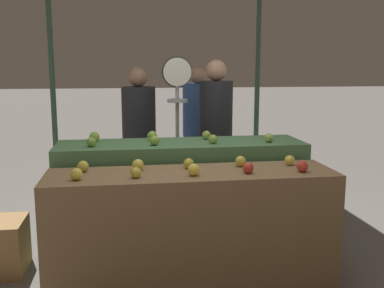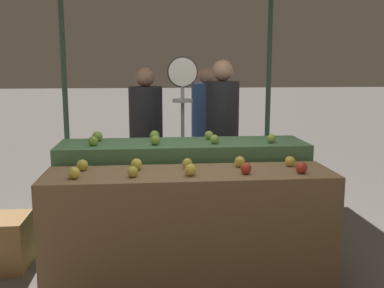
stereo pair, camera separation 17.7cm
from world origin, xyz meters
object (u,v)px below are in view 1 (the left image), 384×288
object	(u,v)px
produce_scale	(177,103)
person_vendor_at_scale	(216,127)
person_customer_left	(139,130)
person_customer_right	(198,122)

from	to	relation	value
produce_scale	person_vendor_at_scale	bearing A→B (deg)	25.32
person_vendor_at_scale	produce_scale	bearing A→B (deg)	9.95
produce_scale	person_customer_left	world-z (taller)	produce_scale
produce_scale	person_customer_right	size ratio (longest dim) A/B	1.06
produce_scale	person_customer_left	xyz separation A→B (m)	(-0.36, 0.46, -0.33)
person_vendor_at_scale	person_customer_left	distance (m)	0.84
produce_scale	person_customer_right	distance (m)	1.16
person_vendor_at_scale	person_customer_right	bearing A→B (deg)	-101.66
person_vendor_at_scale	person_customer_right	size ratio (longest dim) A/B	1.04
produce_scale	person_customer_left	size ratio (longest dim) A/B	1.06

